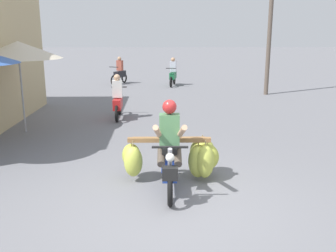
{
  "coord_description": "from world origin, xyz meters",
  "views": [
    {
      "loc": [
        -0.27,
        -5.55,
        2.69
      ],
      "look_at": [
        -0.09,
        1.64,
        0.9
      ],
      "focal_mm": 40.99,
      "sensor_mm": 36.0,
      "label": 1
    }
  ],
  "objects": [
    {
      "name": "ground_plane",
      "position": [
        0.0,
        0.0,
        0.0
      ],
      "size": [
        120.0,
        120.0,
        0.0
      ],
      "primitive_type": "plane",
      "color": "slate"
    },
    {
      "name": "motorbike_main_loaded",
      "position": [
        0.11,
        1.0,
        0.51
      ],
      "size": [
        1.84,
        1.85,
        1.58
      ],
      "color": "black",
      "rests_on": "ground"
    },
    {
      "name": "motorbike_distant_ahead_left",
      "position": [
        -2.28,
        14.4,
        0.57
      ],
      "size": [
        0.8,
        1.51,
        1.4
      ],
      "color": "black",
      "rests_on": "ground"
    },
    {
      "name": "motorbike_distant_ahead_right",
      "position": [
        0.46,
        13.69,
        0.57
      ],
      "size": [
        0.56,
        1.61,
        1.4
      ],
      "color": "black",
      "rests_on": "ground"
    },
    {
      "name": "motorbike_distant_far_ahead",
      "position": [
        -1.54,
        6.25,
        0.57
      ],
      "size": [
        0.5,
        1.62,
        1.4
      ],
      "color": "black",
      "rests_on": "ground"
    },
    {
      "name": "market_umbrella_further_along",
      "position": [
        -3.92,
        4.69,
        2.21
      ],
      "size": [
        2.25,
        2.25,
        2.43
      ],
      "color": "#99999E",
      "rests_on": "ground"
    },
    {
      "name": "utility_pole",
      "position": [
        4.4,
        10.83,
        3.38
      ],
      "size": [
        0.18,
        0.18,
        6.77
      ],
      "primitive_type": "cylinder",
      "color": "brown",
      "rests_on": "ground"
    }
  ]
}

